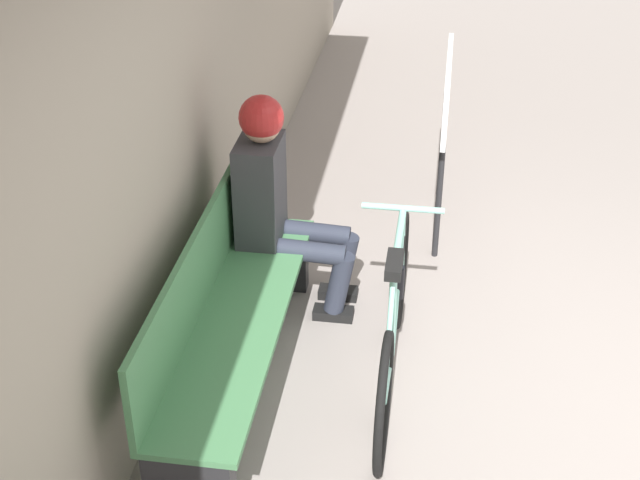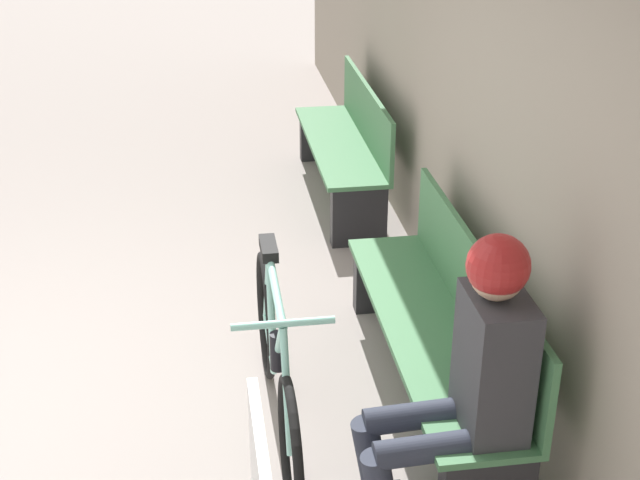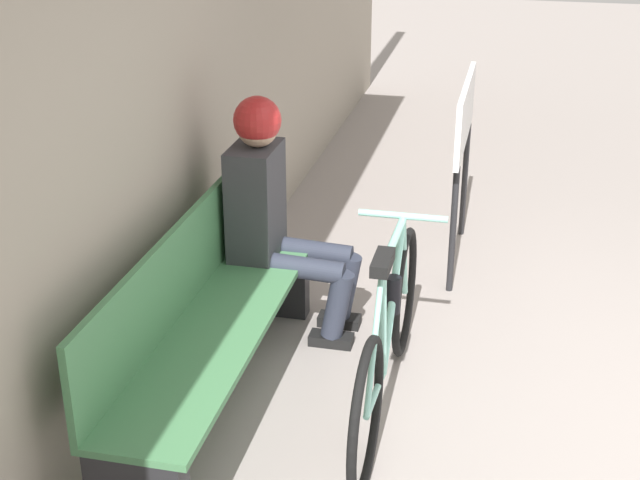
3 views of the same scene
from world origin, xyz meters
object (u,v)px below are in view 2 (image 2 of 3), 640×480
(bicycle, at_px, (276,369))
(person_seated, at_px, (470,367))
(park_bench_far, at_px, (347,146))
(park_bench_near, at_px, (441,330))

(bicycle, relative_size, person_seated, 1.38)
(park_bench_far, bearing_deg, bicycle, -16.33)
(park_bench_near, height_order, bicycle, bicycle)
(park_bench_near, relative_size, person_seated, 1.53)
(park_bench_far, bearing_deg, park_bench_near, 0.06)
(person_seated, distance_m, park_bench_far, 3.25)
(park_bench_near, height_order, person_seated, person_seated)
(bicycle, relative_size, park_bench_far, 1.02)
(person_seated, bearing_deg, bicycle, -131.24)
(bicycle, bearing_deg, park_bench_near, 100.54)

